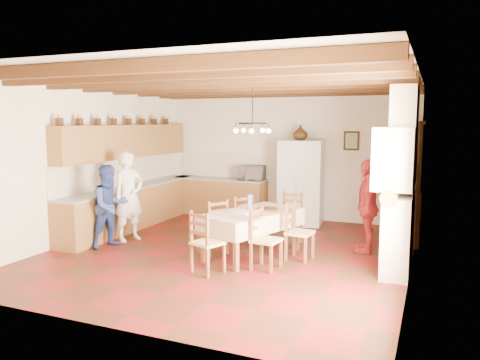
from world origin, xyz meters
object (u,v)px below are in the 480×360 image
(chair_end_near, at_px, (208,242))
(person_man, at_px, (129,196))
(hutch, at_px, (404,182))
(microwave, at_px, (252,173))
(chair_end_far, at_px, (289,218))
(chair_left_far, at_px, (238,220))
(person_woman_blue, at_px, (110,206))
(chair_left_near, at_px, (213,226))
(dining_table, at_px, (252,216))
(refrigerator, at_px, (301,182))
(chair_right_far, at_px, (300,231))
(chair_right_near, at_px, (266,239))
(person_woman_red, at_px, (367,206))

(chair_end_near, height_order, person_man, person_man)
(hutch, height_order, microwave, hutch)
(chair_end_far, bearing_deg, person_man, -153.99)
(hutch, distance_m, microwave, 3.57)
(chair_left_far, distance_m, person_woman_blue, 2.34)
(microwave, bearing_deg, chair_end_near, -85.70)
(chair_left_near, bearing_deg, dining_table, 131.34)
(refrigerator, height_order, chair_right_far, refrigerator)
(dining_table, xyz_separation_m, person_man, (-2.56, 0.10, 0.17))
(refrigerator, distance_m, person_man, 3.78)
(dining_table, distance_m, chair_right_far, 0.84)
(chair_right_near, bearing_deg, dining_table, 45.27)
(refrigerator, xyz_separation_m, chair_end_far, (0.25, -1.76, -0.45))
(chair_left_near, distance_m, chair_right_far, 1.51)
(chair_right_far, distance_m, person_woman_red, 1.36)
(hutch, xyz_separation_m, person_woman_red, (-0.52, -1.09, -0.32))
(hutch, height_order, dining_table, hutch)
(chair_right_near, bearing_deg, person_man, 84.12)
(person_woman_red, bearing_deg, chair_right_near, -45.19)
(chair_left_near, relative_size, chair_right_near, 1.00)
(chair_right_far, bearing_deg, microwave, 40.08)
(chair_right_near, distance_m, microwave, 3.97)
(hutch, xyz_separation_m, dining_table, (-2.28, -2.10, -0.45))
(chair_left_near, xyz_separation_m, chair_end_near, (0.37, -0.95, 0.00))
(person_man, bearing_deg, chair_end_far, -50.26)
(chair_left_near, xyz_separation_m, person_woman_blue, (-1.91, -0.31, 0.27))
(refrigerator, xyz_separation_m, person_man, (-2.65, -2.70, -0.07))
(hutch, relative_size, microwave, 3.80)
(chair_left_far, height_order, person_woman_red, person_woman_red)
(refrigerator, height_order, person_woman_red, refrigerator)
(dining_table, bearing_deg, person_woman_blue, -170.68)
(chair_left_near, xyz_separation_m, chair_right_near, (1.14, -0.46, 0.00))
(person_woman_blue, bearing_deg, person_man, 17.14)
(chair_left_far, height_order, chair_right_near, same)
(chair_left_far, bearing_deg, person_woman_blue, -30.94)
(chair_end_far, bearing_deg, chair_end_near, -99.00)
(dining_table, relative_size, chair_end_far, 2.05)
(person_woman_red, bearing_deg, chair_end_near, -50.67)
(person_man, bearing_deg, chair_left_far, -56.75)
(hutch, bearing_deg, chair_left_near, -150.67)
(chair_end_far, height_order, person_man, person_man)
(chair_end_far, distance_m, person_woman_blue, 3.29)
(chair_right_near, relative_size, chair_end_near, 1.00)
(chair_right_near, xyz_separation_m, chair_right_far, (0.35, 0.68, 0.00))
(chair_end_near, bearing_deg, microwave, -57.47)
(chair_right_near, xyz_separation_m, microwave, (-1.63, 3.57, 0.59))
(person_woman_red, bearing_deg, chair_end_far, -96.78)
(person_woman_red, bearing_deg, refrigerator, -142.56)
(chair_left_near, height_order, person_woman_red, person_woman_red)
(hutch, height_order, person_woman_blue, hutch)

